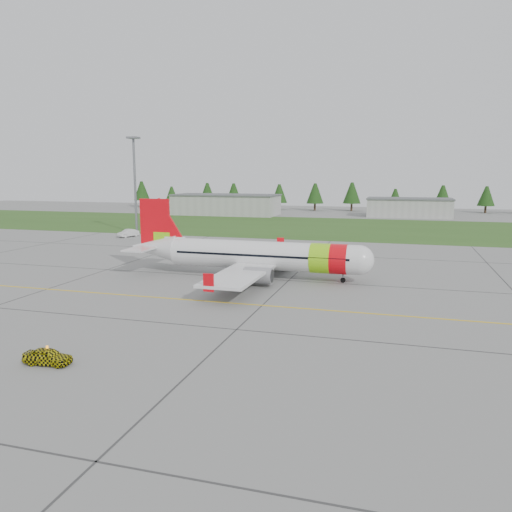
% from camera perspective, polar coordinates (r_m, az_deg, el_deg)
% --- Properties ---
extents(ground, '(320.00, 320.00, 0.00)m').
position_cam_1_polar(ground, '(45.84, -14.28, -7.09)').
color(ground, gray).
rests_on(ground, ground).
extents(aircraft, '(31.54, 28.92, 9.56)m').
position_cam_1_polar(aircraft, '(61.81, 0.10, 0.07)').
color(aircraft, silver).
rests_on(aircraft, ground).
extents(follow_me_car, '(1.23, 1.42, 3.31)m').
position_cam_1_polar(follow_me_car, '(36.84, -22.81, -8.94)').
color(follow_me_car, '#D3C90B').
rests_on(follow_me_car, ground).
extents(service_van, '(2.05, 2.00, 4.73)m').
position_cam_1_polar(service_van, '(104.96, -14.45, 3.41)').
color(service_van, silver).
rests_on(service_van, ground).
extents(grass_strip, '(320.00, 50.00, 0.03)m').
position_cam_1_polar(grass_strip, '(122.54, 5.46, 3.38)').
color(grass_strip, '#30561E').
rests_on(grass_strip, ground).
extents(taxi_guideline, '(120.00, 0.25, 0.02)m').
position_cam_1_polar(taxi_guideline, '(52.62, -9.87, -4.79)').
color(taxi_guideline, gold).
rests_on(taxi_guideline, ground).
extents(hangar_west, '(32.00, 14.00, 6.00)m').
position_cam_1_polar(hangar_west, '(157.15, -3.44, 5.82)').
color(hangar_west, '#A8A8A3').
rests_on(hangar_west, ground).
extents(hangar_east, '(24.00, 12.00, 5.20)m').
position_cam_1_polar(hangar_east, '(156.10, 17.09, 5.25)').
color(hangar_east, '#A8A8A3').
rests_on(hangar_east, ground).
extents(floodlight_mast, '(0.50, 0.50, 20.00)m').
position_cam_1_polar(floodlight_mast, '(110.28, -13.65, 7.70)').
color(floodlight_mast, slate).
rests_on(floodlight_mast, ground).
extents(treeline, '(160.00, 8.00, 10.00)m').
position_cam_1_polar(treeline, '(177.37, 8.90, 6.78)').
color(treeline, '#1C3F14').
rests_on(treeline, ground).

